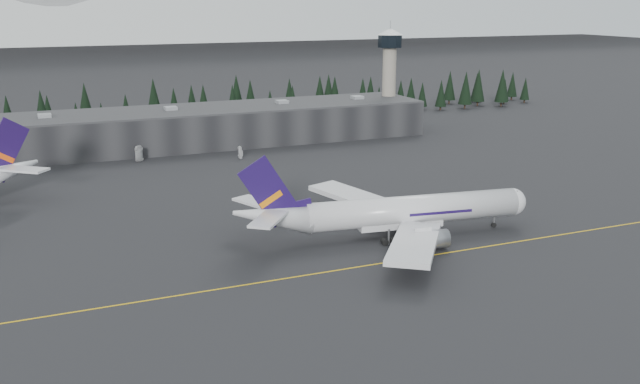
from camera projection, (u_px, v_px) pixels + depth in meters
name	position (u px, v px, depth m)	size (l,w,h in m)	color
ground	(361.00, 262.00, 136.53)	(1400.00, 1400.00, 0.00)	black
taxiline	(366.00, 266.00, 134.75)	(400.00, 0.40, 0.02)	gold
terminal	(201.00, 126.00, 245.82)	(160.00, 30.00, 12.60)	black
control_tower	(389.00, 68.00, 272.42)	(10.00, 10.00, 37.70)	gray
treeline	(178.00, 108.00, 278.34)	(360.00, 20.00, 15.00)	black
mountain_ridge	(53.00, 34.00, 1024.05)	(4400.00, 900.00, 420.00)	white
jet_main	(388.00, 212.00, 149.78)	(65.11, 59.73, 19.21)	silver
gse_vehicle_a	(139.00, 159.00, 220.86)	(2.38, 5.15, 1.43)	silver
gse_vehicle_b	(241.00, 156.00, 225.02)	(1.65, 4.09, 1.39)	silver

